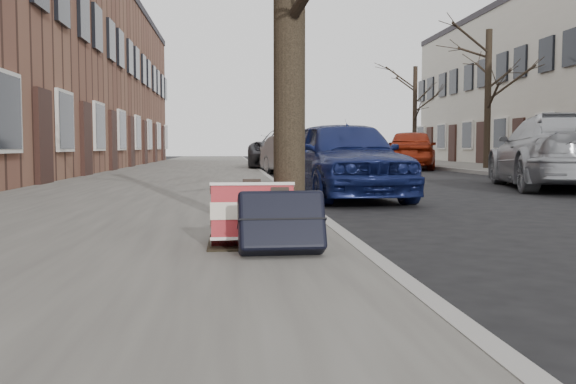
{
  "coord_description": "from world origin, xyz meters",
  "views": [
    {
      "loc": [
        -2.25,
        -3.88,
        0.88
      ],
      "look_at": [
        -1.83,
        0.8,
        0.55
      ],
      "focal_mm": 40.0,
      "sensor_mm": 36.0,
      "label": 1
    }
  ],
  "objects": [
    {
      "name": "car_near_mid",
      "position": [
        -0.19,
        16.28,
        0.62
      ],
      "size": [
        2.14,
        3.98,
        1.25
      ],
      "primitive_type": "imported",
      "rotation": [
        0.0,
        0.0,
        0.23
      ],
      "color": "#96989D",
      "rests_on": "ground"
    },
    {
      "name": "car_near_back",
      "position": [
        0.07,
        20.96,
        0.8
      ],
      "size": [
        3.73,
        6.17,
        1.6
      ],
      "primitive_type": "imported",
      "rotation": [
        0.0,
        0.0,
        -0.2
      ],
      "color": "#333337",
      "rests_on": "ground"
    },
    {
      "name": "tree_far_b",
      "position": [
        7.2,
        19.11,
        2.65
      ],
      "size": [
        0.24,
        0.24,
        5.06
      ],
      "primitive_type": "cylinder",
      "color": "black",
      "rests_on": "far_sidewalk"
    },
    {
      "name": "tree_far_c",
      "position": [
        7.2,
        28.49,
        2.56
      ],
      "size": [
        0.23,
        0.23,
        4.89
      ],
      "primitive_type": "cylinder",
      "color": "black",
      "rests_on": "far_sidewalk"
    },
    {
      "name": "car_far_front",
      "position": [
        4.63,
        9.17,
        0.77
      ],
      "size": [
        3.36,
        5.67,
        1.54
      ],
      "primitive_type": "imported",
      "rotation": [
        0.0,
        0.0,
        2.9
      ],
      "color": "#9D9FA4",
      "rests_on": "ground"
    },
    {
      "name": "car_far_back",
      "position": [
        4.94,
        21.11,
        0.79
      ],
      "size": [
        3.21,
        4.99,
        1.58
      ],
      "primitive_type": "imported",
      "rotation": [
        0.0,
        0.0,
        2.83
      ],
      "color": "maroon",
      "rests_on": "ground"
    },
    {
      "name": "car_near_front",
      "position": [
        -0.31,
        6.98,
        0.69
      ],
      "size": [
        1.98,
        4.16,
        1.37
      ],
      "primitive_type": "imported",
      "rotation": [
        0.0,
        0.0,
        0.09
      ],
      "color": "#111A4D",
      "rests_on": "ground"
    },
    {
      "name": "suitcase_navy",
      "position": [
        -1.89,
        0.59,
        0.36
      ],
      "size": [
        0.62,
        0.38,
        0.48
      ],
      "primitive_type": "cube",
      "rotation": [
        -0.42,
        0.0,
        0.04
      ],
      "color": "black",
      "rests_on": "near_sidewalk"
    },
    {
      "name": "near_sidewalk",
      "position": [
        -3.7,
        15.0,
        0.06
      ],
      "size": [
        5.0,
        70.0,
        0.12
      ],
      "primitive_type": "cube",
      "color": "slate",
      "rests_on": "ground"
    },
    {
      "name": "dirt_patch",
      "position": [
        -2.0,
        1.2,
        0.13
      ],
      "size": [
        0.85,
        0.85,
        0.02
      ],
      "primitive_type": "cube",
      "color": "black",
      "rests_on": "near_sidewalk"
    },
    {
      "name": "far_sidewalk",
      "position": [
        7.8,
        15.0,
        0.06
      ],
      "size": [
        4.0,
        70.0,
        0.12
      ],
      "primitive_type": "cube",
      "color": "slate",
      "rests_on": "ground"
    },
    {
      "name": "suitcase_red",
      "position": [
        -2.08,
        1.0,
        0.36
      ],
      "size": [
        0.64,
        0.36,
        0.49
      ],
      "primitive_type": "cube",
      "rotation": [
        -0.42,
        0.0,
        0.03
      ],
      "color": "maroon",
      "rests_on": "near_sidewalk"
    }
  ]
}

